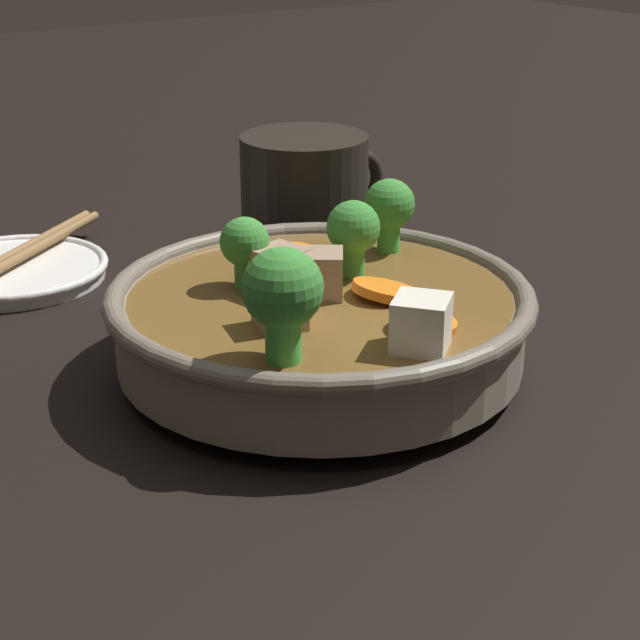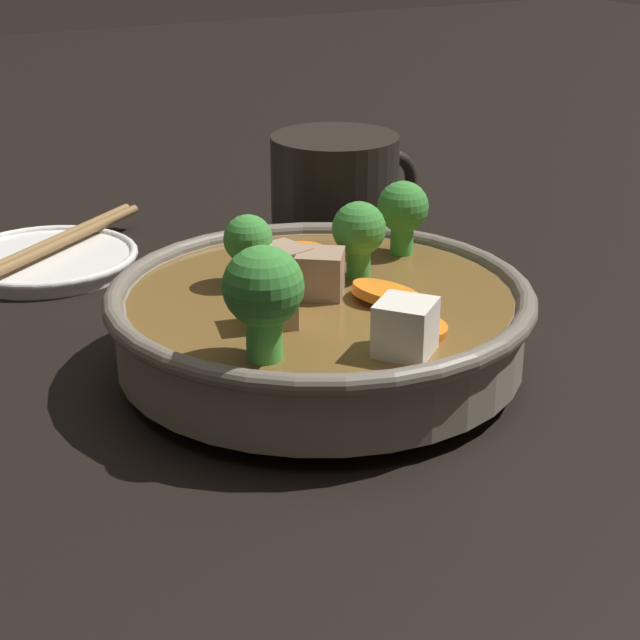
{
  "view_description": "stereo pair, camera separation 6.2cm",
  "coord_description": "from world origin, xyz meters",
  "views": [
    {
      "loc": [
        -0.32,
        -0.47,
        0.27
      ],
      "look_at": [
        0.0,
        0.0,
        0.03
      ],
      "focal_mm": 60.0,
      "sensor_mm": 36.0,
      "label": 1
    },
    {
      "loc": [
        -0.27,
        -0.5,
        0.27
      ],
      "look_at": [
        0.0,
        0.0,
        0.03
      ],
      "focal_mm": 60.0,
      "sensor_mm": 36.0,
      "label": 2
    }
  ],
  "objects": [
    {
      "name": "ground_plane",
      "position": [
        0.0,
        0.0,
        0.0
      ],
      "size": [
        3.0,
        3.0,
        0.0
      ],
      "primitive_type": "plane",
      "color": "black"
    },
    {
      "name": "dark_mug",
      "position": [
        0.11,
        0.18,
        0.05
      ],
      "size": [
        0.12,
        0.1,
        0.09
      ],
      "color": "black",
      "rests_on": "ground_plane"
    },
    {
      "name": "chopsticks_pair",
      "position": [
        -0.09,
        0.25,
        0.02
      ],
      "size": [
        0.19,
        0.14,
        0.01
      ],
      "color": "olive",
      "rests_on": "side_saucer"
    },
    {
      "name": "stirfry_bowl",
      "position": [
        -0.0,
        -0.0,
        0.04
      ],
      "size": [
        0.25,
        0.25,
        0.11
      ],
      "color": "slate",
      "rests_on": "ground_plane"
    },
    {
      "name": "side_saucer",
      "position": [
        -0.09,
        0.25,
        0.01
      ],
      "size": [
        0.14,
        0.14,
        0.01
      ],
      "color": "white",
      "rests_on": "ground_plane"
    }
  ]
}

